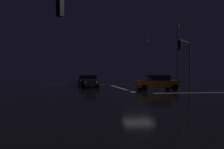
% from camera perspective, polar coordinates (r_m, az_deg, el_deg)
% --- Properties ---
extents(ground, '(120.00, 120.00, 0.10)m').
position_cam_1_polar(ground, '(20.43, 6.30, -4.69)').
color(ground, black).
extents(stop_line_north, '(0.35, 15.08, 0.01)m').
position_cam_1_polar(stop_line_north, '(29.00, 1.98, -3.27)').
color(stop_line_north, white).
rests_on(stop_line_north, ground).
extents(centre_line_ns, '(22.00, 0.15, 0.01)m').
position_cam_1_polar(centre_line_ns, '(40.46, -0.89, -2.41)').
color(centre_line_ns, yellow).
rests_on(centre_line_ns, ground).
extents(sedan_gray, '(2.02, 4.33, 1.57)m').
position_cam_1_polar(sedan_gray, '(30.66, -5.28, -1.61)').
color(sedan_gray, slate).
rests_on(sedan_gray, ground).
extents(sedan_black, '(2.02, 4.33, 1.57)m').
position_cam_1_polar(sedan_black, '(36.36, -5.82, -1.39)').
color(sedan_black, black).
rests_on(sedan_black, ground).
extents(sedan_red, '(2.02, 4.33, 1.57)m').
position_cam_1_polar(sedan_red, '(41.63, -6.74, -1.25)').
color(sedan_red, maroon).
rests_on(sedan_red, ground).
extents(sedan_silver, '(2.02, 4.33, 1.57)m').
position_cam_1_polar(sedan_silver, '(47.06, -6.27, -1.13)').
color(sedan_silver, '#B7B7BC').
rests_on(sedan_silver, ground).
extents(sedan_orange_crossing, '(4.33, 2.02, 1.57)m').
position_cam_1_polar(sedan_orange_crossing, '(24.84, 10.75, -1.93)').
color(sedan_orange_crossing, '#C66014').
rests_on(sedan_orange_crossing, ground).
extents(traffic_signal_sw, '(3.41, 3.41, 6.32)m').
position_cam_1_polar(traffic_signal_sw, '(12.52, -21.34, 12.88)').
color(traffic_signal_sw, '#4C4C51').
rests_on(traffic_signal_sw, ground).
extents(traffic_signal_ne, '(2.67, 2.67, 6.04)m').
position_cam_1_polar(traffic_signal_ne, '(30.97, 17.27, 4.58)').
color(traffic_signal_ne, '#4C4C51').
rests_on(traffic_signal_ne, ground).
extents(streetlamp_right_far, '(0.44, 0.44, 9.37)m').
position_cam_1_polar(streetlamp_right_far, '(52.43, 8.52, 3.97)').
color(streetlamp_right_far, '#424247').
rests_on(streetlamp_right_far, ground).
extents(streetlamp_right_near, '(0.44, 0.44, 9.16)m').
position_cam_1_polar(streetlamp_right_near, '(37.43, 15.56, 5.50)').
color(streetlamp_right_near, '#424247').
rests_on(streetlamp_right_near, ground).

